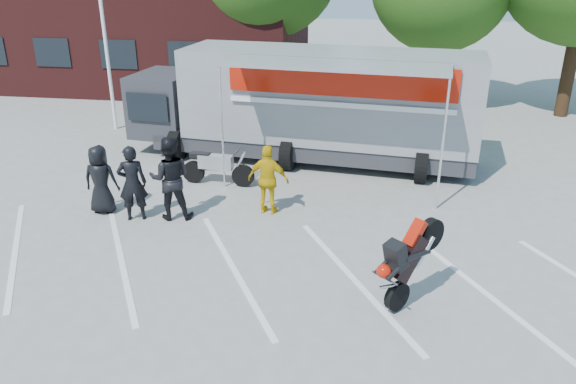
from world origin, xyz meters
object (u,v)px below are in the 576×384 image
(transporter_truck, at_px, (312,160))
(stunt_bike_rider, at_px, (417,299))
(spectator_hivis, at_px, (268,180))
(spectator_leather_b, at_px, (132,183))
(parked_motorcycle, at_px, (219,184))
(spectator_leather_a, at_px, (101,179))
(spectator_leather_c, at_px, (170,178))

(transporter_truck, bearing_deg, stunt_bike_rider, -62.62)
(transporter_truck, distance_m, spectator_hivis, 4.14)
(stunt_bike_rider, height_order, spectator_leather_b, spectator_leather_b)
(parked_motorcycle, relative_size, spectator_hivis, 1.21)
(transporter_truck, height_order, stunt_bike_rider, transporter_truck)
(stunt_bike_rider, distance_m, spectator_hivis, 4.80)
(spectator_leather_a, relative_size, spectator_leather_c, 0.84)
(parked_motorcycle, relative_size, stunt_bike_rider, 1.17)
(parked_motorcycle, relative_size, spectator_leather_b, 1.14)
(spectator_leather_c, bearing_deg, transporter_truck, -134.25)
(transporter_truck, bearing_deg, spectator_leather_c, -114.93)
(parked_motorcycle, xyz_separation_m, spectator_leather_b, (-1.35, -2.44, 0.91))
(stunt_bike_rider, bearing_deg, parked_motorcycle, 178.33)
(transporter_truck, height_order, spectator_leather_c, spectator_leather_c)
(spectator_leather_a, bearing_deg, stunt_bike_rider, 156.63)
(parked_motorcycle, bearing_deg, stunt_bike_rider, -130.33)
(stunt_bike_rider, bearing_deg, transporter_truck, 153.12)
(transporter_truck, distance_m, stunt_bike_rider, 7.81)
(parked_motorcycle, height_order, spectator_leather_c, spectator_leather_c)
(spectator_hivis, bearing_deg, stunt_bike_rider, 142.78)
(spectator_leather_a, xyz_separation_m, spectator_leather_c, (1.78, -0.04, 0.16))
(spectator_leather_a, bearing_deg, spectator_leather_b, 160.77)
(spectator_leather_c, bearing_deg, stunt_bike_rider, 141.60)
(transporter_truck, xyz_separation_m, parked_motorcycle, (-2.29, -2.42, 0.00))
(stunt_bike_rider, xyz_separation_m, spectator_leather_b, (-6.48, 2.42, 0.91))
(transporter_truck, bearing_deg, spectator_leather_a, -128.78)
(parked_motorcycle, relative_size, spectator_leather_c, 1.03)
(spectator_leather_b, bearing_deg, spectator_hivis, 175.90)
(spectator_leather_c, distance_m, spectator_hivis, 2.31)
(spectator_leather_a, height_order, spectator_hivis, spectator_hivis)
(spectator_leather_b, relative_size, spectator_hivis, 1.06)
(transporter_truck, distance_m, parked_motorcycle, 3.33)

